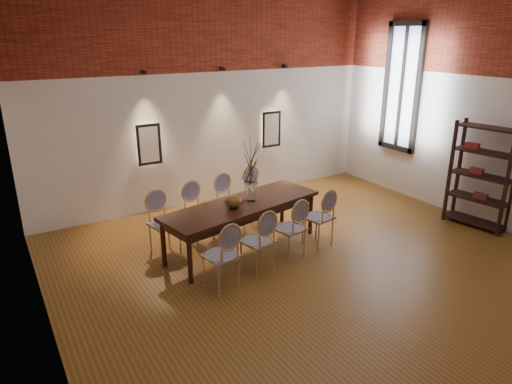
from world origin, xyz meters
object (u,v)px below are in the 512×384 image
chair_far_a (164,224)px  bowl (234,202)px  book (235,201)px  dining_table (243,226)px  chair_near_b (257,241)px  chair_far_d (258,195)px  vase (251,191)px  chair_near_d (318,217)px  chair_near_a (221,255)px  shelving_rack (481,176)px  chair_far_b (199,213)px  chair_near_c (290,228)px  chair_far_c (230,204)px

chair_far_a → bowl: (0.88, -0.59, 0.37)m
book → dining_table: bearing=-60.2°
chair_near_b → bowl: size_ratio=3.92×
chair_far_d → chair_far_a: bearing=0.0°
vase → book: size_ratio=1.15×
chair_near_d → chair_near_b: bearing=180.0°
chair_near_a → chair_near_b: (0.63, 0.12, 0.00)m
chair_far_a → vase: vase is taller
vase → shelving_rack: bearing=-19.6°
dining_table → chair_far_b: size_ratio=2.72×
chair_near_b → chair_near_c: size_ratio=1.00×
chair_far_c → bowl: bearing=54.6°
vase → dining_table: bearing=-169.1°
chair_near_d → bowl: 1.38m
chair_far_d → chair_near_d: bearing=90.0°
chair_near_a → chair_far_b: 1.52m
dining_table → shelving_rack: size_ratio=1.42×
vase → chair_far_d: bearing=52.3°
chair_near_a → chair_near_d: bearing=0.0°
chair_near_a → chair_near_d: size_ratio=1.00×
chair_far_b → chair_far_c: same height
chair_far_a → bowl: chair_far_a is taller
chair_near_d → chair_far_a: 2.37m
chair_far_a → chair_near_d: bearing=144.2°
dining_table → chair_near_b: 0.77m
dining_table → chair_near_d: bearing=-35.8°
bowl → shelving_rack: size_ratio=0.13×
dining_table → chair_far_b: chair_far_b is taller
chair_far_b → shelving_rack: (4.35, -1.92, 0.43)m
chair_near_a → chair_far_d: (1.62, 1.72, 0.00)m
chair_far_a → chair_far_c: bearing=-180.0°
chair_near_c → dining_table: bearing=114.8°
chair_near_d → chair_far_b: same height
dining_table → chair_near_b: (-0.18, -0.74, 0.09)m
chair_far_c → vase: 0.83m
chair_far_d → shelving_rack: 3.80m
chair_near_c → chair_far_b: (-0.89, 1.24, 0.00)m
chair_near_a → chair_far_c: (0.99, 1.60, 0.00)m
chair_near_d → book: 1.33m
chair_near_d → chair_far_a: size_ratio=1.00×
dining_table → book: (-0.07, 0.11, 0.39)m
dining_table → chair_far_a: (-1.07, 0.50, 0.09)m
chair_far_b → vase: 0.95m
chair_near_d → shelving_rack: shelving_rack is taller
dining_table → chair_near_c: (0.45, -0.62, 0.09)m
bowl → shelving_rack: bearing=-16.5°
chair_far_a → shelving_rack: shelving_rack is taller
chair_near_a → dining_table: bearing=35.8°
chair_near_a → chair_far_d: same height
vase → book: bearing=161.0°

